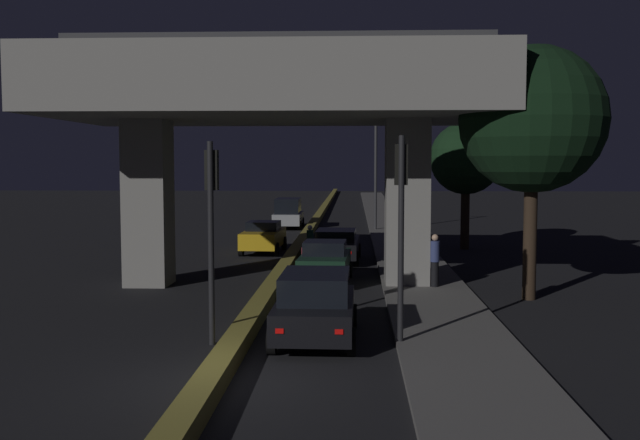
% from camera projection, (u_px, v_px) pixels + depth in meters
% --- Properties ---
extents(ground_plane, '(200.00, 200.00, 0.00)m').
position_uv_depth(ground_plane, '(216.00, 383.00, 14.70)').
color(ground_plane, black).
extents(median_divider, '(0.54, 126.00, 0.41)m').
position_uv_depth(median_divider, '(313.00, 225.00, 49.54)').
color(median_divider, olive).
rests_on(median_divider, ground_plane).
extents(sidewalk_right, '(2.88, 126.00, 0.14)m').
position_uv_depth(sidewalk_right, '(397.00, 238.00, 42.35)').
color(sidewalk_right, '#5B5956').
rests_on(sidewalk_right, ground_plane).
extents(elevated_overpass, '(15.05, 9.07, 8.80)m').
position_uv_depth(elevated_overpass, '(276.00, 99.00, 25.85)').
color(elevated_overpass, gray).
rests_on(elevated_overpass, ground_plane).
extents(traffic_light_left_of_median, '(0.30, 0.49, 4.82)m').
position_uv_depth(traffic_light_left_of_median, '(211.00, 206.00, 17.67)').
color(traffic_light_left_of_median, black).
rests_on(traffic_light_left_of_median, ground_plane).
extents(traffic_light_right_of_median, '(0.30, 0.49, 4.95)m').
position_uv_depth(traffic_light_right_of_median, '(401.00, 203.00, 17.46)').
color(traffic_light_right_of_median, black).
rests_on(traffic_light_right_of_median, ground_plane).
extents(street_lamp, '(1.98, 0.32, 7.37)m').
position_uv_depth(street_lamp, '(371.00, 162.00, 46.92)').
color(street_lamp, '#2D2D30').
rests_on(street_lamp, ground_plane).
extents(car_black_lead, '(2.03, 4.28, 1.67)m').
position_uv_depth(car_black_lead, '(315.00, 305.00, 18.15)').
color(car_black_lead, black).
rests_on(car_black_lead, ground_plane).
extents(car_dark_green_second, '(1.97, 4.18, 1.52)m').
position_uv_depth(car_dark_green_second, '(325.00, 262.00, 26.91)').
color(car_dark_green_second, black).
rests_on(car_dark_green_second, ground_plane).
extents(car_black_third, '(2.18, 4.72, 1.42)m').
position_uv_depth(car_black_third, '(336.00, 245.00, 32.68)').
color(car_black_third, black).
rests_on(car_black_third, ground_plane).
extents(car_taxi_yellow_lead_oncoming, '(1.96, 4.29, 1.52)m').
position_uv_depth(car_taxi_yellow_lead_oncoming, '(263.00, 237.00, 35.87)').
color(car_taxi_yellow_lead_oncoming, gold).
rests_on(car_taxi_yellow_lead_oncoming, ground_plane).
extents(car_silver_second_oncoming, '(1.94, 4.26, 1.99)m').
position_uv_depth(car_silver_second_oncoming, '(288.00, 213.00, 49.21)').
color(car_silver_second_oncoming, gray).
rests_on(car_silver_second_oncoming, ground_plane).
extents(motorcycle_blue_filtering_near, '(0.33, 1.99, 1.42)m').
position_uv_depth(motorcycle_blue_filtering_near, '(287.00, 303.00, 19.92)').
color(motorcycle_blue_filtering_near, black).
rests_on(motorcycle_blue_filtering_near, ground_plane).
extents(motorcycle_black_filtering_mid, '(0.33, 1.88, 1.40)m').
position_uv_depth(motorcycle_black_filtering_mid, '(306.00, 262.00, 27.99)').
color(motorcycle_black_filtering_mid, black).
rests_on(motorcycle_black_filtering_mid, ground_plane).
extents(motorcycle_red_filtering_far, '(0.32, 1.83, 1.36)m').
position_uv_depth(motorcycle_red_filtering_far, '(310.00, 241.00, 35.58)').
color(motorcycle_red_filtering_far, black).
rests_on(motorcycle_red_filtering_far, ground_plane).
extents(pedestrian_on_sidewalk, '(0.32, 0.32, 1.78)m').
position_uv_depth(pedestrian_on_sidewalk, '(435.00, 260.00, 25.27)').
color(pedestrian_on_sidewalk, black).
rests_on(pedestrian_on_sidewalk, sidewalk_right).
extents(roadside_tree_kerbside_near, '(4.60, 4.60, 7.98)m').
position_uv_depth(roadside_tree_kerbside_near, '(532.00, 120.00, 23.26)').
color(roadside_tree_kerbside_near, '#2D2116').
rests_on(roadside_tree_kerbside_near, ground_plane).
extents(roadside_tree_kerbside_mid, '(3.60, 3.60, 6.34)m').
position_uv_depth(roadside_tree_kerbside_mid, '(466.00, 159.00, 37.14)').
color(roadside_tree_kerbside_mid, '#2D2116').
rests_on(roadside_tree_kerbside_mid, ground_plane).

